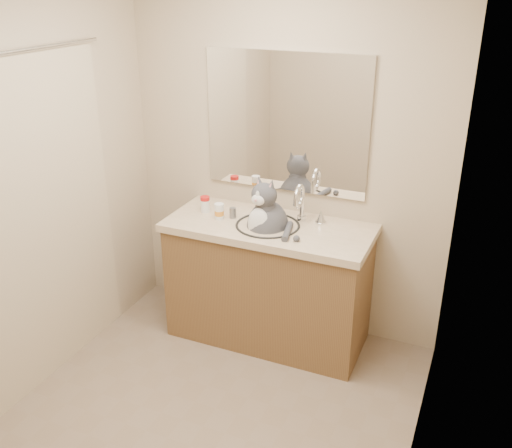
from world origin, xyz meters
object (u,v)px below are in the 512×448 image
(cat, at_px, (267,224))
(pill_bottle_orange, at_px, (219,212))
(pill_bottle_redcap, at_px, (205,204))
(grey_canister, at_px, (233,213))

(cat, xyz_separation_m, pill_bottle_orange, (-0.33, -0.01, 0.04))
(pill_bottle_redcap, bearing_deg, cat, -6.81)
(cat, relative_size, grey_canister, 7.60)
(pill_bottle_orange, height_order, grey_canister, pill_bottle_orange)
(pill_bottle_orange, distance_m, grey_canister, 0.09)
(pill_bottle_redcap, xyz_separation_m, grey_canister, (0.22, -0.02, -0.02))
(pill_bottle_redcap, relative_size, pill_bottle_orange, 1.03)
(cat, height_order, pill_bottle_orange, cat)
(pill_bottle_orange, bearing_deg, grey_canister, 33.80)
(cat, relative_size, pill_bottle_orange, 5.08)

